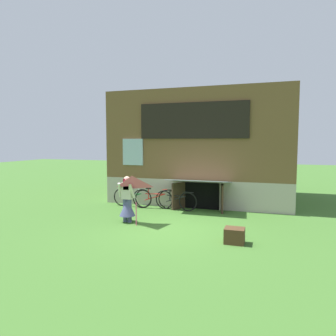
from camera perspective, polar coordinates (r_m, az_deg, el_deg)
ground_plane at (r=9.59m, az=0.26°, el=-11.12°), size 60.00×60.00×0.00m
log_house at (r=14.72m, az=7.05°, el=3.86°), size 7.63×6.48×4.77m
person at (r=10.24m, az=-7.59°, el=-6.44°), size 0.60×0.52×1.52m
kite at (r=9.46m, az=-6.70°, el=-3.88°), size 1.03×1.07×1.47m
bicycle_black at (r=11.95m, az=1.44°, el=-6.01°), size 1.73×0.25×0.79m
bicycle_red at (r=12.26m, az=-2.46°, el=-5.67°), size 1.79×0.34×0.82m
bicycle_green at (r=12.63m, az=-6.66°, el=-5.46°), size 1.72×0.13×0.78m
wooden_crate at (r=8.38m, az=12.25°, el=-12.17°), size 0.51×0.44×0.40m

